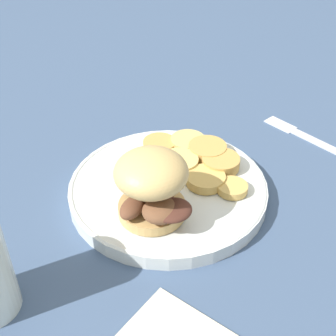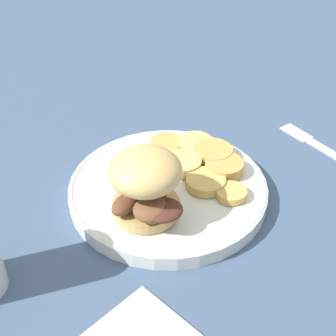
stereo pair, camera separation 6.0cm
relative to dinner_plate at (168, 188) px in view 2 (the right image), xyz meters
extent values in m
plane|color=#3D5170|center=(0.00, 0.00, -0.01)|extent=(4.00, 4.00, 0.00)
cylinder|color=silver|center=(0.00, 0.00, 0.00)|extent=(0.26, 0.26, 0.02)
torus|color=silver|center=(0.00, 0.00, 0.01)|extent=(0.26, 0.26, 0.01)
cylinder|color=tan|center=(0.06, -0.01, 0.02)|extent=(0.08, 0.08, 0.01)
ellipsoid|color=brown|center=(0.08, -0.03, 0.03)|extent=(0.05, 0.03, 0.02)
ellipsoid|color=brown|center=(0.08, 0.01, 0.04)|extent=(0.06, 0.06, 0.02)
ellipsoid|color=brown|center=(0.06, -0.01, 0.04)|extent=(0.03, 0.04, 0.02)
ellipsoid|color=#4C281E|center=(0.07, 0.01, 0.03)|extent=(0.05, 0.05, 0.02)
ellipsoid|color=#4C281E|center=(0.08, 0.02, 0.04)|extent=(0.06, 0.06, 0.01)
ellipsoid|color=#4C281E|center=(0.04, -0.04, 0.04)|extent=(0.04, 0.04, 0.01)
ellipsoid|color=#DBB26B|center=(0.06, -0.01, 0.07)|extent=(0.09, 0.09, 0.05)
cylinder|color=tan|center=(0.00, 0.08, 0.01)|extent=(0.04, 0.04, 0.01)
cylinder|color=tan|center=(-0.03, -0.04, 0.02)|extent=(0.05, 0.05, 0.01)
cylinder|color=#DBB766|center=(-0.09, 0.01, 0.02)|extent=(0.05, 0.05, 0.01)
cylinder|color=#DBB766|center=(-0.04, 0.01, 0.02)|extent=(0.05, 0.05, 0.02)
cylinder|color=tan|center=(-0.05, 0.06, 0.02)|extent=(0.05, 0.05, 0.02)
cylinder|color=tan|center=(-0.01, 0.05, 0.02)|extent=(0.05, 0.05, 0.01)
cylinder|color=tan|center=(-0.07, 0.04, 0.02)|extent=(0.05, 0.05, 0.02)
cylinder|color=tan|center=(-0.08, -0.03, 0.01)|extent=(0.05, 0.05, 0.01)
cube|color=silver|center=(-0.21, 0.15, -0.01)|extent=(0.05, 0.05, 0.00)
camera|label=1|loc=(0.47, 0.09, 0.40)|focal=50.00mm
camera|label=2|loc=(0.45, 0.15, 0.40)|focal=50.00mm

